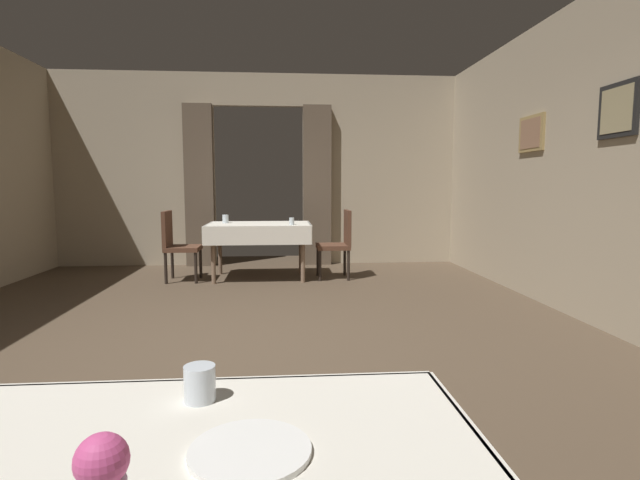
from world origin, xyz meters
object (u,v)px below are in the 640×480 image
object	(u,v)px
chair_mid_right	(339,241)
glass_mid_a	(292,221)
dining_table_mid	(259,230)
plate_near_c	(250,451)
glass_mid_b	(225,219)
chair_mid_left	(177,242)
glass_near_b	(200,383)

from	to	relation	value
chair_mid_right	glass_mid_a	xyz separation A→B (m)	(-0.64, -0.22, 0.28)
glass_mid_a	dining_table_mid	bearing A→B (deg)	145.37
plate_near_c	glass_mid_b	xyz separation A→B (m)	(-0.71, 5.84, 0.05)
chair_mid_right	glass_mid_b	size ratio (longest dim) A/B	8.06
chair_mid_left	glass_mid_b	size ratio (longest dim) A/B	8.06
chair_mid_right	chair_mid_left	xyz separation A→B (m)	(-2.16, -0.04, 0.00)
plate_near_c	glass_mid_a	xyz separation A→B (m)	(0.19, 5.44, 0.04)
dining_table_mid	glass_mid_b	size ratio (longest dim) A/B	12.02
glass_near_b	plate_near_c	size ratio (longest dim) A/B	0.36
chair_mid_right	glass_mid_b	bearing A→B (deg)	173.46
plate_near_c	glass_mid_b	world-z (taller)	glass_mid_b
dining_table_mid	glass_near_b	bearing A→B (deg)	-88.84
dining_table_mid	glass_near_b	xyz separation A→B (m)	(0.11, -5.50, 0.13)
plate_near_c	glass_near_b	bearing A→B (deg)	118.74
plate_near_c	glass_mid_a	bearing A→B (deg)	87.99
chair_mid_left	glass_near_b	size ratio (longest dim) A/B	10.91
chair_mid_right	glass_mid_b	distance (m)	1.58
chair_mid_right	plate_near_c	distance (m)	5.73
dining_table_mid	glass_mid_a	bearing A→B (deg)	-34.63
dining_table_mid	glass_mid_a	size ratio (longest dim) A/B	14.29
glass_near_b	glass_mid_b	bearing A→B (deg)	95.83
glass_mid_b	chair_mid_left	bearing A→B (deg)	-160.74
plate_near_c	glass_mid_b	bearing A→B (deg)	96.88
chair_mid_left	glass_mid_b	distance (m)	0.72
chair_mid_right	glass_near_b	xyz separation A→B (m)	(-0.97, -5.42, 0.28)
glass_mid_a	glass_mid_b	size ratio (longest dim) A/B	0.84
dining_table_mid	chair_mid_right	size ratio (longest dim) A/B	1.49
chair_mid_left	glass_near_b	bearing A→B (deg)	-77.53
glass_mid_a	glass_mid_b	bearing A→B (deg)	155.98
dining_table_mid	plate_near_c	distance (m)	5.75
glass_mid_a	glass_mid_b	xyz separation A→B (m)	(-0.90, 0.40, 0.01)
chair_mid_left	plate_near_c	xyz separation A→B (m)	(1.32, -5.63, 0.24)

